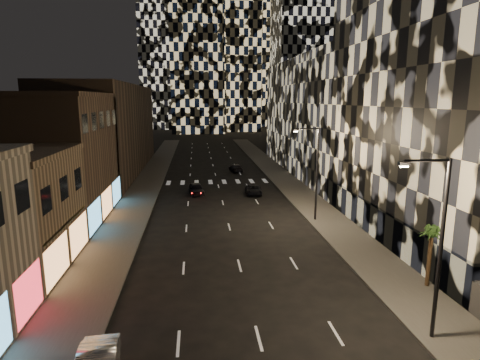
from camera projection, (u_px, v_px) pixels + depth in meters
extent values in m
cube|color=#47443F|center=(147.00, 183.00, 57.05)|extent=(4.00, 120.00, 0.15)
cube|color=#47443F|center=(285.00, 180.00, 59.18)|extent=(4.00, 120.00, 0.15)
cube|color=#4C4C47|center=(162.00, 183.00, 57.28)|extent=(0.20, 120.00, 0.15)
cube|color=#4C4C47|center=(271.00, 180.00, 58.96)|extent=(0.20, 120.00, 0.15)
cube|color=#4F3C2D|center=(52.00, 160.00, 39.05)|extent=(10.00, 15.00, 12.00)
cube|color=#4F3C2D|center=(108.00, 129.00, 64.67)|extent=(10.00, 40.00, 14.00)
cube|color=#232326|center=(473.00, 109.00, 33.24)|extent=(16.00, 25.00, 22.00)
cube|color=#383838|center=(376.00, 221.00, 34.30)|extent=(0.60, 25.00, 3.00)
cube|color=#232326|center=(337.00, 116.00, 65.30)|extent=(16.00, 40.00, 18.00)
cylinder|color=black|center=(440.00, 251.00, 19.15)|extent=(0.20, 0.20, 9.00)
cylinder|color=black|center=(427.00, 161.00, 18.16)|extent=(2.20, 0.14, 0.14)
cube|color=black|center=(404.00, 164.00, 18.07)|extent=(0.50, 0.25, 0.18)
cube|color=#FFEAB2|center=(404.00, 166.00, 18.09)|extent=(0.35, 0.18, 0.06)
cylinder|color=black|center=(317.00, 174.00, 38.64)|extent=(0.20, 0.20, 9.00)
cylinder|color=black|center=(307.00, 129.00, 37.65)|extent=(2.20, 0.14, 0.14)
cube|color=black|center=(296.00, 130.00, 37.56)|extent=(0.50, 0.25, 0.18)
cube|color=#FFEAB2|center=(296.00, 131.00, 37.58)|extent=(0.35, 0.18, 0.06)
imported|color=black|center=(196.00, 189.00, 50.38)|extent=(2.24, 4.37, 1.42)
imported|color=black|center=(236.00, 168.00, 66.19)|extent=(2.25, 4.41, 1.23)
imported|color=black|center=(253.00, 190.00, 50.34)|extent=(2.07, 4.14, 1.13)
cylinder|color=#47331E|center=(429.00, 260.00, 25.18)|extent=(0.26, 0.26, 3.41)
sphere|color=#244518|center=(432.00, 232.00, 24.81)|extent=(0.75, 0.75, 0.75)
cone|color=#244518|center=(435.00, 232.00, 24.93)|extent=(1.49, 0.77, 0.90)
cone|color=#244518|center=(431.00, 231.00, 25.07)|extent=(0.77, 1.49, 0.90)
cone|color=#244518|center=(428.00, 232.00, 25.02)|extent=(1.04, 1.41, 0.90)
cone|color=#244518|center=(428.00, 233.00, 24.82)|extent=(1.50, 0.46, 0.90)
cone|color=#244518|center=(431.00, 234.00, 24.62)|extent=(1.25, 1.26, 0.90)
cone|color=#244518|center=(435.00, 234.00, 24.56)|extent=(0.46, 1.50, 0.90)
cone|color=#244518|center=(437.00, 233.00, 24.71)|extent=(1.41, 1.04, 0.90)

